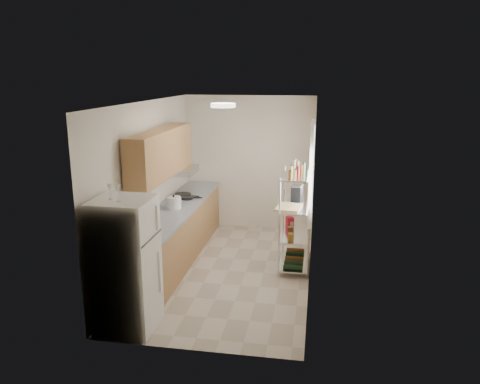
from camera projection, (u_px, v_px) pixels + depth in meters
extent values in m
cube|color=#C2B39D|center=(228.00, 271.00, 7.31)|extent=(2.50, 4.40, 0.01)
cube|color=white|center=(227.00, 101.00, 6.67)|extent=(2.50, 4.40, 0.01)
cube|color=beige|center=(250.00, 163.00, 9.10)|extent=(2.50, 0.01, 2.60)
cube|color=beige|center=(188.00, 240.00, 4.88)|extent=(2.50, 0.01, 2.60)
cube|color=beige|center=(148.00, 187.00, 7.19)|extent=(0.01, 4.40, 2.60)
cube|color=beige|center=(313.00, 193.00, 6.79)|extent=(0.01, 4.40, 2.60)
cube|color=#A77647|center=(179.00, 232.00, 7.77)|extent=(0.60, 3.48, 0.86)
cube|color=gray|center=(179.00, 206.00, 7.66)|extent=(0.63, 3.51, 0.04)
cube|color=#B7BABC|center=(153.00, 228.00, 6.58)|extent=(0.52, 0.44, 0.04)
cube|color=#B7BABC|center=(213.00, 209.00, 9.02)|extent=(0.01, 0.55, 0.72)
cube|color=#A77647|center=(161.00, 153.00, 7.13)|extent=(0.33, 2.20, 0.72)
cube|color=#B7BABC|center=(181.00, 170.00, 7.99)|extent=(0.50, 0.60, 0.12)
cube|color=white|center=(312.00, 172.00, 7.07)|extent=(0.06, 1.00, 1.46)
cube|color=silver|center=(294.00, 261.00, 7.41)|extent=(0.45, 0.90, 0.02)
cube|color=silver|center=(295.00, 235.00, 7.30)|extent=(0.45, 0.90, 0.02)
cube|color=silver|center=(296.00, 207.00, 7.19)|extent=(0.45, 0.90, 0.02)
cube|color=silver|center=(297.00, 175.00, 7.07)|extent=(0.45, 0.90, 0.02)
cylinder|color=silver|center=(279.00, 229.00, 6.86)|extent=(0.02, 0.02, 1.55)
cylinder|color=silver|center=(284.00, 212.00, 7.70)|extent=(0.02, 0.02, 1.55)
cylinder|color=silver|center=(308.00, 231.00, 6.79)|extent=(0.02, 0.02, 1.55)
cylinder|color=silver|center=(310.00, 213.00, 7.63)|extent=(0.02, 0.02, 1.55)
cylinder|color=white|center=(223.00, 105.00, 6.39)|extent=(0.34, 0.34, 0.05)
cube|color=white|center=(126.00, 265.00, 5.50)|extent=(0.66, 0.66, 1.61)
cylinder|color=white|center=(174.00, 203.00, 7.44)|extent=(0.24, 0.24, 0.19)
cylinder|color=black|center=(183.00, 195.00, 8.20)|extent=(0.33, 0.33, 0.05)
cylinder|color=black|center=(187.00, 198.00, 8.02)|extent=(0.24, 0.24, 0.04)
cube|color=tan|center=(289.00, 207.00, 7.07)|extent=(0.41, 0.50, 0.03)
cube|color=black|center=(297.00, 193.00, 7.43)|extent=(0.19, 0.25, 0.27)
cube|color=#AB151F|center=(290.00, 222.00, 7.61)|extent=(0.15, 0.17, 0.17)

